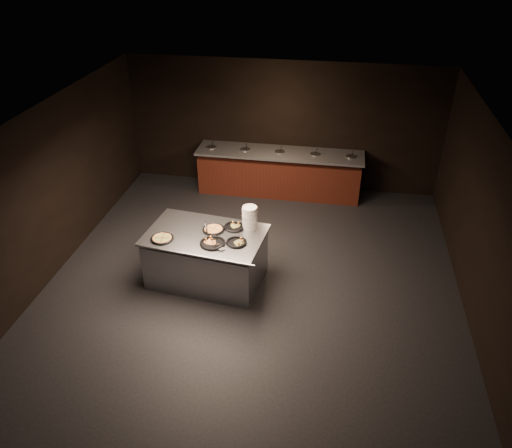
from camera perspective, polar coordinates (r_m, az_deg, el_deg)
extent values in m
cube|color=black|center=(8.60, -0.56, -7.38)|extent=(7.00, 8.00, 0.01)
cube|color=black|center=(7.15, -0.69, 11.10)|extent=(7.00, 8.00, 0.01)
cube|color=black|center=(11.37, 3.07, 11.14)|extent=(7.00, 0.01, 2.90)
cube|color=black|center=(4.87, -9.85, -23.29)|extent=(7.00, 0.01, 2.90)
cube|color=black|center=(9.02, -23.13, 2.84)|extent=(0.01, 8.00, 2.90)
cube|color=black|center=(8.01, 24.89, -1.26)|extent=(0.01, 8.00, 2.90)
cube|color=#522213|center=(11.38, 2.65, 5.57)|extent=(3.60, 0.75, 0.85)
cube|color=slate|center=(11.15, 2.72, 8.10)|extent=(3.70, 0.83, 0.05)
cube|color=#381E0C|center=(11.55, 2.61, 3.84)|extent=(3.60, 0.69, 0.08)
cylinder|color=#B2B4B9|center=(11.42, -5.10, 8.62)|extent=(0.22, 0.22, 0.08)
cylinder|color=#416528|center=(11.41, -5.10, 8.74)|extent=(0.19, 0.19, 0.02)
cylinder|color=black|center=(11.35, -5.00, 9.09)|extent=(0.04, 0.10, 0.19)
cylinder|color=#B2B4B9|center=(11.26, -1.23, 8.40)|extent=(0.22, 0.22, 0.08)
cylinder|color=#416528|center=(11.25, -1.23, 8.51)|extent=(0.19, 0.19, 0.02)
cylinder|color=black|center=(11.19, -1.11, 8.86)|extent=(0.04, 0.10, 0.19)
cylinder|color=#B2B4B9|center=(11.15, 2.72, 8.12)|extent=(0.22, 0.22, 0.08)
cylinder|color=#416528|center=(11.14, 2.73, 8.24)|extent=(0.19, 0.19, 0.02)
cylinder|color=black|center=(11.08, 2.88, 8.59)|extent=(0.04, 0.10, 0.19)
cylinder|color=#B2B4B9|center=(11.09, 6.73, 7.81)|extent=(0.22, 0.22, 0.08)
cylinder|color=#416528|center=(11.08, 6.74, 7.92)|extent=(0.19, 0.19, 0.02)
cylinder|color=black|center=(11.03, 6.92, 8.28)|extent=(0.04, 0.10, 0.19)
cylinder|color=#B2B4B9|center=(11.08, 10.76, 7.45)|extent=(0.22, 0.22, 0.08)
cylinder|color=#416528|center=(11.07, 10.77, 7.57)|extent=(0.19, 0.19, 0.02)
cylinder|color=black|center=(11.02, 10.97, 7.92)|extent=(0.04, 0.10, 0.19)
cube|color=#B2B4B9|center=(8.60, -5.68, -4.02)|extent=(1.99, 1.35, 0.84)
cube|color=#B2B4B9|center=(8.33, -5.85, -1.25)|extent=(2.08, 1.44, 0.04)
cylinder|color=#B2B4B9|center=(7.84, -6.99, -3.63)|extent=(1.94, 0.27, 0.04)
cylinder|color=white|center=(8.34, -0.72, 0.74)|extent=(0.25, 0.25, 0.40)
cylinder|color=black|center=(8.28, -10.67, -1.70)|extent=(0.35, 0.35, 0.01)
torus|color=black|center=(8.27, -10.68, -1.61)|extent=(0.38, 0.38, 0.04)
torus|color=#B0602D|center=(8.27, -10.68, -1.60)|extent=(0.31, 0.31, 0.03)
cylinder|color=#AE8B45|center=(8.27, -10.68, -1.61)|extent=(0.27, 0.27, 0.02)
cube|color=black|center=(8.26, -10.68, -1.56)|extent=(0.04, 0.27, 0.00)
cube|color=black|center=(8.26, -10.68, -1.56)|extent=(0.27, 0.04, 0.00)
cylinder|color=black|center=(8.40, -4.88, -0.68)|extent=(0.35, 0.35, 0.01)
torus|color=black|center=(8.39, -4.89, -0.59)|extent=(0.37, 0.37, 0.04)
torus|color=#B0602D|center=(8.39, -4.89, -0.57)|extent=(0.31, 0.31, 0.03)
cylinder|color=#E4A053|center=(8.39, -4.89, -0.59)|extent=(0.27, 0.27, 0.02)
cube|color=black|center=(8.39, -4.89, -0.53)|extent=(0.10, 0.25, 0.00)
cube|color=black|center=(8.39, -4.89, -0.53)|extent=(0.25, 0.10, 0.00)
cylinder|color=black|center=(8.44, -2.51, -0.39)|extent=(0.33, 0.33, 0.01)
torus|color=black|center=(8.44, -2.51, -0.30)|extent=(0.35, 0.35, 0.04)
cylinder|color=black|center=(8.05, -4.97, -2.24)|extent=(0.39, 0.39, 0.01)
torus|color=black|center=(8.04, -4.98, -2.15)|extent=(0.41, 0.41, 0.04)
cylinder|color=black|center=(8.05, -2.24, -2.17)|extent=(0.31, 0.31, 0.01)
torus|color=black|center=(8.04, -2.24, -2.07)|extent=(0.34, 0.34, 0.04)
cube|color=#B2B4B9|center=(8.50, -5.87, -0.20)|extent=(0.13, 0.14, 0.00)
cylinder|color=black|center=(8.32, -5.68, -0.30)|extent=(0.08, 0.19, 0.14)
cylinder|color=#B2B4B9|center=(8.41, -5.77, -0.32)|extent=(0.05, 0.10, 0.08)
cube|color=#B2B4B9|center=(7.90, -4.03, -2.78)|extent=(0.15, 0.15, 0.00)
cylinder|color=black|center=(7.97, -4.79, -1.75)|extent=(0.16, 0.17, 0.15)
cylinder|color=#B2B4B9|center=(7.94, -4.41, -2.33)|extent=(0.08, 0.08, 0.09)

